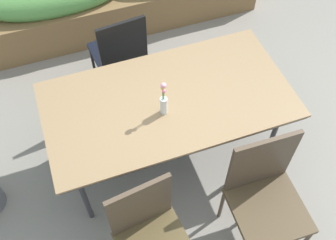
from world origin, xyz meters
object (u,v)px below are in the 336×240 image
Objects in this scene: chair_far_side at (120,52)px; flower_vase at (164,102)px; dining_table at (168,103)px; chair_near_left at (150,234)px; chair_near_right at (265,192)px.

chair_far_side is 1.00m from flower_vase.
dining_table is 5.91× the size of flower_vase.
chair_near_left is 0.83m from chair_near_right.
flower_vase reaches higher than chair_near_right.
flower_vase is (-0.48, 0.72, 0.34)m from chair_near_right.
dining_table is 0.95m from chair_near_left.
dining_table is 1.89× the size of chair_near_left.
flower_vase reaches higher than chair_near_left.
chair_near_left is at bearing 2.43° from chair_near_right.
flower_vase is (0.35, 0.73, 0.34)m from chair_near_left.
dining_table is at bearing -61.69° from chair_near_right.
chair_near_left is 1.01× the size of chair_far_side.
chair_near_left is 1.69m from chair_far_side.
chair_near_right is at bearing 173.47° from chair_near_left.
chair_far_side is (0.26, 1.66, -0.02)m from chair_near_left.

